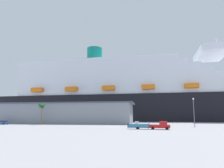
{
  "coord_description": "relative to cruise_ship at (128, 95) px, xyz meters",
  "views": [
    {
      "loc": [
        17.9,
        -70.77,
        3.75
      ],
      "look_at": [
        -9.37,
        34.64,
        20.23
      ],
      "focal_mm": 33.51,
      "sensor_mm": 36.0,
      "label": 1
    }
  ],
  "objects": [
    {
      "name": "street_lamp",
      "position": [
        34.74,
        -71.35,
        -11.69
      ],
      "size": [
        0.56,
        0.56,
        9.52
      ],
      "color": "slate",
      "rests_on": "ground_plane"
    },
    {
      "name": "parked_car_red_hatchback",
      "position": [
        -33.61,
        -55.82,
        -16.9
      ],
      "size": [
        4.96,
        2.53,
        1.58
      ],
      "color": "red",
      "rests_on": "ground_plane"
    },
    {
      "name": "terminal_building",
      "position": [
        -19.92,
        -50.44,
        -12.85
      ],
      "size": [
        64.78,
        27.99,
        9.73
      ],
      "color": "gray",
      "rests_on": "ground_plane"
    },
    {
      "name": "parked_car_blue_suv",
      "position": [
        -42.12,
        -68.06,
        -16.9
      ],
      "size": [
        5.01,
        2.6,
        1.58
      ],
      "color": "#264C99",
      "rests_on": "ground_plane"
    },
    {
      "name": "ground_plane",
      "position": [
        8.14,
        -43.84,
        -17.74
      ],
      "size": [
        600.0,
        600.0,
        0.0
      ],
      "primitive_type": "plane",
      "color": "gray"
    },
    {
      "name": "cruise_ship",
      "position": [
        0.0,
        0.0,
        0.0
      ],
      "size": [
        217.37,
        40.71,
        59.58
      ],
      "color": "black",
      "rests_on": "ground_plane"
    },
    {
      "name": "palm_tree",
      "position": [
        -24.96,
        -65.98,
        -10.58
      ],
      "size": [
        3.39,
        3.39,
        8.85
      ],
      "color": "brown",
      "rests_on": "ground_plane"
    },
    {
      "name": "small_boat_on_trailer",
      "position": [
        19.05,
        -85.07,
        -16.77
      ],
      "size": [
        7.9,
        2.1,
        2.15
      ],
      "color": "#595960",
      "rests_on": "ground_plane"
    },
    {
      "name": "pickup_truck",
      "position": [
        24.35,
        -85.21,
        -16.69
      ],
      "size": [
        5.65,
        2.4,
        2.2
      ],
      "color": "red",
      "rests_on": "ground_plane"
    }
  ]
}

